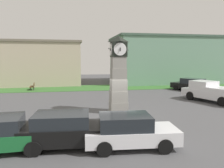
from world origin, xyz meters
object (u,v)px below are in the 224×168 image
Objects in this scene: bollard_near_tower at (133,126)px; car_far_lot at (191,85)px; bollard_mid_row at (128,118)px; pickup_truck at (212,92)px; car_by_building at (129,131)px; bench at (33,86)px; car_near_tower at (68,130)px; clock_tower at (118,77)px.

car_far_lot reaches higher than bollard_near_tower.
bollard_mid_row reaches higher than bollard_near_tower.
pickup_truck reaches higher than bollard_near_tower.
car_by_building is at bearing -138.64° from pickup_truck.
bollard_mid_row is 18.37m from bench.
car_by_building is at bearing -11.20° from car_near_tower.
bollard_near_tower is 0.21× the size of car_near_tower.
car_near_tower is at bearing -75.28° from bench.
clock_tower is 1.15× the size of car_far_lot.
bollard_mid_row is at bearing -63.03° from bench.
clock_tower is 6.65m from car_by_building.
pickup_truck reaches higher than bollard_mid_row.
bench is (-8.41, 13.00, -2.13)m from clock_tower.
clock_tower reaches higher than bollard_mid_row.
car_far_lot is 2.94× the size of bench.
pickup_truck is (9.43, 7.27, 0.46)m from bollard_near_tower.
bollard_mid_row reaches higher than bench.
car_far_lot reaches higher than car_by_building.
bollard_near_tower is 0.16× the size of pickup_truck.
bollard_mid_row is 0.19× the size of car_far_lot.
bollard_mid_row is 16.57m from car_far_lot.
car_near_tower is 2.70× the size of bench.
clock_tower is 7.01m from car_near_tower.
clock_tower is 5.26m from bollard_near_tower.
bollard_mid_row is 0.56× the size of bench.
bollard_near_tower is 17.72m from car_far_lot.
clock_tower is at bearing 83.22° from car_by_building.
bench is (-4.94, 18.79, -0.27)m from car_near_tower.
bollard_near_tower is 19.60m from bench.
bollard_mid_row is 4.18m from car_near_tower.
bench is at bearing 111.60° from car_by_building.
clock_tower is at bearing -57.11° from bench.
bollard_mid_row is at bearing -91.31° from clock_tower.
clock_tower is at bearing -165.00° from pickup_truck.
car_near_tower is 0.92× the size of car_far_lot.
bollard_mid_row is at bearing 77.16° from car_by_building.
car_near_tower is 0.76× the size of pickup_truck.
clock_tower is 1.33× the size of car_by_building.
bench is (-19.26, 3.92, -0.26)m from car_far_lot.
bollard_mid_row is at bearing 35.52° from car_near_tower.
car_far_lot is (11.61, 15.41, 0.03)m from car_by_building.
pickup_truck is (9.34, 5.85, 0.46)m from bollard_mid_row.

